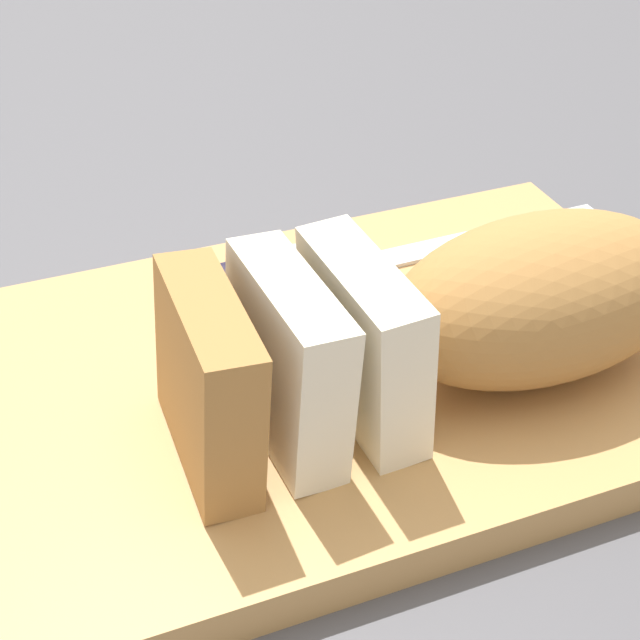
% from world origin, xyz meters
% --- Properties ---
extents(ground_plane, '(3.00, 3.00, 0.00)m').
position_xyz_m(ground_plane, '(0.00, 0.00, 0.00)').
color(ground_plane, '#4C4C51').
extents(cutting_board, '(0.47, 0.30, 0.02)m').
position_xyz_m(cutting_board, '(0.00, 0.00, 0.01)').
color(cutting_board, tan).
rests_on(cutting_board, ground_plane).
extents(bread_loaf, '(0.30, 0.11, 0.09)m').
position_xyz_m(bread_loaf, '(-0.07, 0.04, 0.07)').
color(bread_loaf, '#A8753D').
rests_on(bread_loaf, cutting_board).
extents(bread_knife, '(0.30, 0.03, 0.02)m').
position_xyz_m(bread_knife, '(-0.02, -0.08, 0.03)').
color(bread_knife, silver).
rests_on(bread_knife, cutting_board).
extents(crumb_near_knife, '(0.00, 0.00, 0.00)m').
position_xyz_m(crumb_near_knife, '(0.01, -0.03, 0.03)').
color(crumb_near_knife, tan).
rests_on(crumb_near_knife, cutting_board).
extents(crumb_near_loaf, '(0.00, 0.00, 0.00)m').
position_xyz_m(crumb_near_loaf, '(0.00, -0.03, 0.03)').
color(crumb_near_loaf, tan).
rests_on(crumb_near_loaf, cutting_board).
extents(crumb_stray_left, '(0.01, 0.01, 0.01)m').
position_xyz_m(crumb_stray_left, '(-0.05, -0.04, 0.03)').
color(crumb_stray_left, tan).
rests_on(crumb_stray_left, cutting_board).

